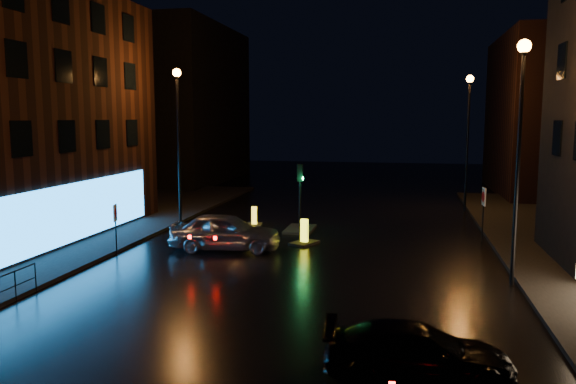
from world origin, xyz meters
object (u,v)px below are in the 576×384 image
silver_hatchback (225,232)px  bollard_far (254,222)px  traffic_signal (300,221)px  dark_sedan (418,352)px  bollard_near (304,239)px  road_sign_left (115,217)px  road_sign_right (484,201)px

silver_hatchback → bollard_far: silver_hatchback is taller
traffic_signal → dark_sedan: 16.86m
dark_sedan → bollard_far: 18.53m
dark_sedan → bollard_near: (-4.84, 12.77, -0.35)m
dark_sedan → road_sign_left: (-12.33, 9.14, 1.01)m
traffic_signal → bollard_far: 2.74m
dark_sedan → road_sign_left: road_sign_left is taller
dark_sedan → bollard_far: size_ratio=3.24×
bollard_near → road_sign_left: (-7.48, -3.63, 1.37)m
silver_hatchback → bollard_far: 5.68m
dark_sedan → bollard_far: bearing=22.5°
silver_hatchback → dark_sedan: bearing=-149.5°
silver_hatchback → dark_sedan: 13.58m
bollard_near → road_sign_left: bearing=-129.6°
silver_hatchback → road_sign_left: road_sign_left is taller
bollard_far → road_sign_left: 8.59m
silver_hatchback → bollard_far: bearing=-3.6°
road_sign_left → dark_sedan: bearing=-53.4°
bollard_far → road_sign_left: bearing=-126.4°
bollard_near → road_sign_left: size_ratio=0.74×
silver_hatchback → road_sign_right: 12.10m
bollard_far → road_sign_right: 11.78m
road_sign_right → bollard_far: bearing=-12.5°
traffic_signal → road_sign_right: 9.07m
bollard_near → silver_hatchback: bearing=-125.7°
silver_hatchback → dark_sedan: (8.05, -10.93, -0.21)m
bollard_far → silver_hatchback: bearing=-95.6°
dark_sedan → road_sign_left: bearing=49.4°
traffic_signal → road_sign_right: bearing=-5.5°
silver_hatchback → road_sign_right: bearing=-75.9°
dark_sedan → silver_hatchback: bearing=32.3°
traffic_signal → bollard_far: (-2.64, 0.68, -0.27)m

